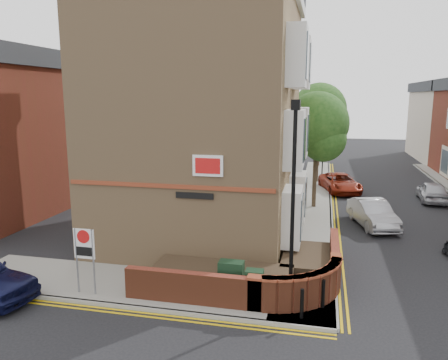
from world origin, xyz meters
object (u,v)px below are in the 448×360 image
lamppost (293,204)px  utility_cabinet_large (231,279)px  zone_sign (84,249)px  silver_car_near (373,213)px

lamppost → utility_cabinet_large: lamppost is taller
lamppost → utility_cabinet_large: (-1.90, 0.10, -2.62)m
lamppost → zone_sign: (-6.60, -0.70, -1.70)m
lamppost → silver_car_near: bearing=70.7°
utility_cabinet_large → zone_sign: 4.86m
utility_cabinet_large → silver_car_near: (5.30, 9.62, -0.05)m
utility_cabinet_large → lamppost: bearing=-3.0°
zone_sign → utility_cabinet_large: bearing=9.7°
silver_car_near → lamppost: bearing=-124.0°
lamppost → zone_sign: size_ratio=2.86×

